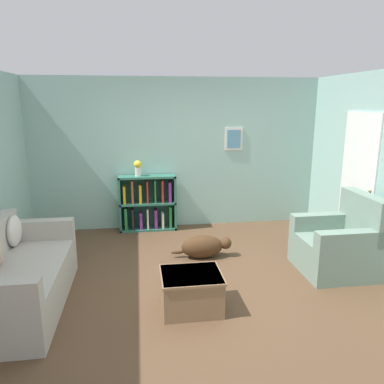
{
  "coord_description": "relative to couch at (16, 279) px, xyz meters",
  "views": [
    {
      "loc": [
        -0.67,
        -4.25,
        2.18
      ],
      "look_at": [
        0.0,
        0.4,
        1.05
      ],
      "focal_mm": 35.0,
      "sensor_mm": 36.0,
      "label": 1
    }
  ],
  "objects": [
    {
      "name": "recliner_chair",
      "position": [
        3.93,
        0.35,
        0.03
      ],
      "size": [
        0.91,
        0.91,
        1.03
      ],
      "color": "gray",
      "rests_on": "ground_plane"
    },
    {
      "name": "ground_plane",
      "position": [
        2.02,
        0.32,
        -0.33
      ],
      "size": [
        14.0,
        14.0,
        0.0
      ],
      "primitive_type": "plane",
      "color": "brown"
    },
    {
      "name": "bookshelf",
      "position": [
        1.48,
        2.38,
        0.13
      ],
      "size": [
        0.98,
        0.28,
        0.96
      ],
      "color": "#2D6B56",
      "rests_on": "ground_plane"
    },
    {
      "name": "dog",
      "position": [
        2.24,
        1.03,
        -0.16
      ],
      "size": [
        0.88,
        0.3,
        0.33
      ],
      "color": "#472D19",
      "rests_on": "ground_plane"
    },
    {
      "name": "wall_back",
      "position": [
        2.03,
        2.57,
        0.97
      ],
      "size": [
        5.6,
        0.13,
        2.6
      ],
      "color": "#93BCB2",
      "rests_on": "ground_plane"
    },
    {
      "name": "couch",
      "position": [
        0.0,
        0.0,
        0.0
      ],
      "size": [
        0.87,
        1.87,
        0.86
      ],
      "color": "#ADA89E",
      "rests_on": "ground_plane"
    },
    {
      "name": "vase",
      "position": [
        1.33,
        2.36,
        0.78
      ],
      "size": [
        0.13,
        0.13,
        0.26
      ],
      "color": "silver",
      "rests_on": "bookshelf"
    },
    {
      "name": "coffee_table",
      "position": [
        1.87,
        -0.31,
        -0.11
      ],
      "size": [
        0.65,
        0.57,
        0.41
      ],
      "color": "#846647",
      "rests_on": "ground_plane"
    }
  ]
}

